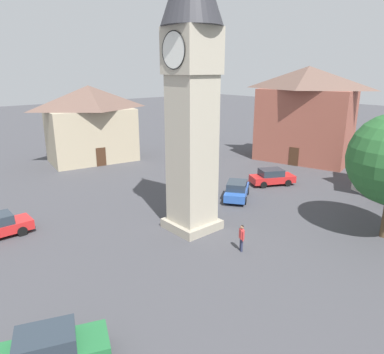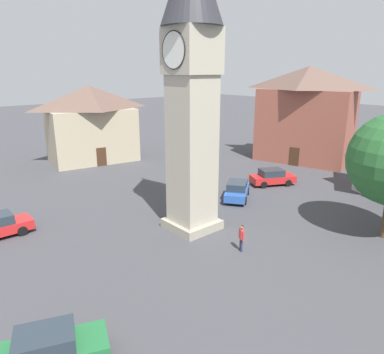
{
  "view_description": "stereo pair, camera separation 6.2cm",
  "coord_description": "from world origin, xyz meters",
  "px_view_note": "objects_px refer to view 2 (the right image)",
  "views": [
    {
      "loc": [
        17.33,
        -15.06,
        10.56
      ],
      "look_at": [
        0.0,
        0.0,
        3.67
      ],
      "focal_mm": 33.75,
      "sensor_mm": 36.0,
      "label": 1
    },
    {
      "loc": [
        17.37,
        -15.01,
        10.56
      ],
      "look_at": [
        0.0,
        0.0,
        3.67
      ],
      "focal_mm": 33.75,
      "sensor_mm": 36.0,
      "label": 2
    }
  ],
  "objects_px": {
    "clock_tower": "(192,65)",
    "building_shop_left": "(91,123)",
    "car_blue_kerb": "(49,350)",
    "building_hall_far": "(306,114)",
    "pedestrian": "(241,236)",
    "car_red_corner": "(272,177)",
    "car_silver_kerb": "(237,190)"
  },
  "relations": [
    {
      "from": "car_blue_kerb",
      "to": "pedestrian",
      "type": "bearing_deg",
      "value": 96.49
    },
    {
      "from": "car_silver_kerb",
      "to": "car_red_corner",
      "type": "height_order",
      "value": "same"
    },
    {
      "from": "clock_tower",
      "to": "car_silver_kerb",
      "type": "bearing_deg",
      "value": 105.96
    },
    {
      "from": "pedestrian",
      "to": "clock_tower",
      "type": "bearing_deg",
      "value": -179.4
    },
    {
      "from": "clock_tower",
      "to": "car_red_corner",
      "type": "distance_m",
      "value": 15.87
    },
    {
      "from": "car_red_corner",
      "to": "car_silver_kerb",
      "type": "bearing_deg",
      "value": -85.41
    },
    {
      "from": "car_blue_kerb",
      "to": "building_hall_far",
      "type": "height_order",
      "value": "building_hall_far"
    },
    {
      "from": "car_blue_kerb",
      "to": "car_silver_kerb",
      "type": "relative_size",
      "value": 1.03
    },
    {
      "from": "car_red_corner",
      "to": "car_blue_kerb",
      "type": "bearing_deg",
      "value": -71.18
    },
    {
      "from": "clock_tower",
      "to": "building_shop_left",
      "type": "height_order",
      "value": "clock_tower"
    },
    {
      "from": "building_hall_far",
      "to": "pedestrian",
      "type": "bearing_deg",
      "value": -65.33
    },
    {
      "from": "building_shop_left",
      "to": "building_hall_far",
      "type": "relative_size",
      "value": 0.91
    },
    {
      "from": "clock_tower",
      "to": "pedestrian",
      "type": "xyz_separation_m",
      "value": [
        4.47,
        0.05,
        -9.77
      ]
    },
    {
      "from": "car_blue_kerb",
      "to": "car_silver_kerb",
      "type": "distance_m",
      "value": 20.15
    },
    {
      "from": "car_red_corner",
      "to": "building_shop_left",
      "type": "distance_m",
      "value": 21.89
    },
    {
      "from": "building_shop_left",
      "to": "pedestrian",
      "type": "bearing_deg",
      "value": -7.63
    },
    {
      "from": "car_silver_kerb",
      "to": "pedestrian",
      "type": "distance_m",
      "value": 9.21
    },
    {
      "from": "car_blue_kerb",
      "to": "car_silver_kerb",
      "type": "xyz_separation_m",
      "value": [
        -7.74,
        18.6,
        0.0
      ]
    },
    {
      "from": "building_shop_left",
      "to": "building_hall_far",
      "type": "xyz_separation_m",
      "value": [
        16.38,
        18.8,
        1.06
      ]
    },
    {
      "from": "car_silver_kerb",
      "to": "car_blue_kerb",
      "type": "bearing_deg",
      "value": -67.39
    },
    {
      "from": "car_red_corner",
      "to": "building_hall_far",
      "type": "relative_size",
      "value": 0.37
    },
    {
      "from": "clock_tower",
      "to": "car_blue_kerb",
      "type": "height_order",
      "value": "clock_tower"
    },
    {
      "from": "pedestrian",
      "to": "building_hall_far",
      "type": "bearing_deg",
      "value": 114.67
    },
    {
      "from": "pedestrian",
      "to": "building_hall_far",
      "type": "relative_size",
      "value": 0.14
    },
    {
      "from": "pedestrian",
      "to": "building_hall_far",
      "type": "height_order",
      "value": "building_hall_far"
    },
    {
      "from": "clock_tower",
      "to": "building_shop_left",
      "type": "relative_size",
      "value": 1.71
    },
    {
      "from": "car_red_corner",
      "to": "building_shop_left",
      "type": "xyz_separation_m",
      "value": [
        -19.84,
        -8.46,
        3.72
      ]
    },
    {
      "from": "building_shop_left",
      "to": "car_silver_kerb",
      "type": "bearing_deg",
      "value": 8.59
    },
    {
      "from": "car_silver_kerb",
      "to": "pedestrian",
      "type": "xyz_separation_m",
      "value": [
        6.38,
        -6.64,
        0.25
      ]
    },
    {
      "from": "pedestrian",
      "to": "car_red_corner",
      "type": "bearing_deg",
      "value": 119.54
    },
    {
      "from": "clock_tower",
      "to": "building_hall_far",
      "type": "xyz_separation_m",
      "value": [
        -5.8,
        22.42,
        -5.24
      ]
    },
    {
      "from": "pedestrian",
      "to": "building_shop_left",
      "type": "bearing_deg",
      "value": 172.37
    }
  ]
}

